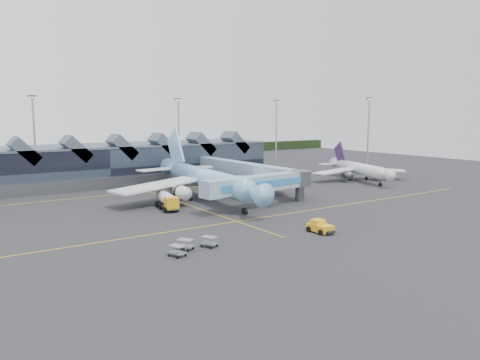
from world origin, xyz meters
TOP-DOWN VIEW (x-y plane):
  - ground at (0.00, 0.00)m, footprint 260.00×260.00m
  - taxi_stripes at (0.00, 10.00)m, footprint 120.00×60.00m
  - tree_line_far at (0.00, 110.00)m, footprint 260.00×4.00m
  - terminal at (-5.07, 47.35)m, footprint 90.00×22.25m
  - light_masts at (21.00, 62.80)m, footprint 132.40×42.56m
  - main_airliner at (5.86, 12.44)m, footprint 39.22×45.33m
  - regional_jet at (52.78, 13.77)m, footprint 24.99×27.98m
  - jet_bridge at (11.52, -0.78)m, footprint 25.59×6.04m
  - fuel_truck at (-4.98, 7.71)m, footprint 3.69×9.08m
  - pushback_tug at (6.24, -20.69)m, footprint 2.71×4.20m
  - baggage_carts at (-13.96, -18.49)m, footprint 7.14×4.20m

SIDE VIEW (x-z plane):
  - ground at x=0.00m, z-range 0.00..0.00m
  - taxi_stripes at x=0.00m, z-range 0.00..0.01m
  - baggage_carts at x=-13.96m, z-range 0.09..1.47m
  - pushback_tug at x=6.24m, z-range -0.09..1.73m
  - fuel_truck at x=-4.98m, z-range 0.18..3.20m
  - tree_line_far at x=0.00m, z-range 0.00..4.00m
  - regional_jet at x=52.78m, z-range -1.80..8.04m
  - main_airliner at x=5.86m, z-range -3.00..11.55m
  - jet_bridge at x=11.52m, z-range 1.28..7.45m
  - terminal at x=-5.07m, z-range -1.38..11.14m
  - light_masts at x=21.00m, z-range 1.26..23.71m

